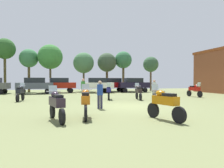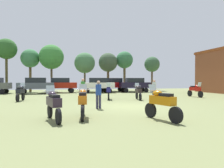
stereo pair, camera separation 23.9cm
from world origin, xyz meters
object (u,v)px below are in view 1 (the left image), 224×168
(tree_5, at_px, (151,65))
(tree_6, at_px, (84,63))
(motorcycle_9, at_px, (165,103))
(person_3, at_px, (83,88))
(tree_8, at_px, (29,59))
(car_2, at_px, (97,84))
(car_1, at_px, (134,84))
(person_2, at_px, (100,92))
(tree_4, at_px, (5,49))
(motorcycle_2, at_px, (57,104))
(motorcycle_3, at_px, (20,92))
(car_5, at_px, (35,84))
(tree_2, at_px, (50,57))
(tree_9, at_px, (107,63))
(motorcycle_1, at_px, (86,102))
(car_6, at_px, (112,84))
(motorcycle_7, at_px, (194,90))
(person_1, at_px, (154,88))
(motorcycle_4, at_px, (109,91))
(car_4, at_px, (59,84))
(motorcycle_5, at_px, (138,92))
(tree_3, at_px, (123,60))

(tree_5, xyz_separation_m, tree_6, (-11.00, 0.18, 0.07))
(motorcycle_9, relative_size, person_3, 1.14)
(tree_6, distance_m, tree_8, 7.90)
(car_2, xyz_separation_m, tree_6, (-1.40, 4.45, 3.17))
(car_1, height_order, person_2, car_1)
(car_2, height_order, tree_4, tree_4)
(tree_8, bearing_deg, motorcycle_2, -78.38)
(motorcycle_3, relative_size, car_5, 0.48)
(tree_2, bearing_deg, tree_6, 8.42)
(person_2, relative_size, tree_9, 0.27)
(motorcycle_1, xyz_separation_m, car_2, (3.36, 18.08, 0.44))
(motorcycle_1, bearing_deg, car_6, 79.23)
(car_1, xyz_separation_m, tree_2, (-11.52, 3.40, 3.89))
(tree_5, bearing_deg, motorcycle_7, -94.65)
(motorcycle_1, distance_m, tree_5, 26.08)
(person_3, bearing_deg, tree_4, 65.45)
(motorcycle_2, relative_size, car_6, 0.48)
(tree_4, xyz_separation_m, tree_8, (3.04, 0.53, -1.18))
(person_3, bearing_deg, tree_5, -9.58)
(motorcycle_3, distance_m, person_1, 11.10)
(motorcycle_3, relative_size, car_2, 0.48)
(person_3, distance_m, tree_6, 15.00)
(motorcycle_4, distance_m, motorcycle_7, 9.05)
(motorcycle_9, height_order, car_2, car_2)
(motorcycle_7, bearing_deg, car_4, -41.47)
(motorcycle_3, xyz_separation_m, motorcycle_9, (7.57, -9.89, 0.01))
(motorcycle_2, distance_m, tree_4, 24.19)
(motorcycle_4, xyz_separation_m, tree_9, (2.89, 14.77, 3.79))
(motorcycle_4, height_order, tree_5, tree_5)
(car_6, xyz_separation_m, tree_9, (0.03, 3.64, 3.35))
(motorcycle_2, distance_m, car_2, 19.02)
(motorcycle_7, distance_m, person_1, 5.61)
(motorcycle_7, distance_m, tree_8, 22.62)
(motorcycle_1, xyz_separation_m, motorcycle_4, (2.86, 8.43, -0.00))
(motorcycle_2, distance_m, person_2, 3.96)
(car_5, bearing_deg, motorcycle_3, 176.43)
(tree_2, height_order, tree_5, tree_2)
(motorcycle_2, bearing_deg, motorcycle_7, 20.54)
(motorcycle_5, xyz_separation_m, motorcycle_9, (-2.14, -8.85, 0.02))
(person_3, bearing_deg, person_1, -65.78)
(person_1, bearing_deg, car_4, -54.81)
(car_1, xyz_separation_m, person_1, (-1.99, -11.18, -0.16))
(car_1, height_order, tree_3, tree_3)
(motorcycle_2, relative_size, tree_8, 0.36)
(person_1, xyz_separation_m, tree_2, (-9.53, 14.58, 4.04))
(tree_6, height_order, tree_9, tree_9)
(person_2, xyz_separation_m, tree_6, (0.83, 19.73, 3.38))
(tree_8, bearing_deg, motorcycle_7, -36.82)
(motorcycle_2, height_order, person_2, person_2)
(car_1, height_order, tree_5, tree_5)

